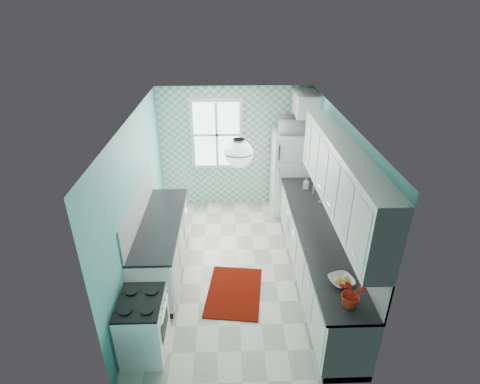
{
  "coord_description": "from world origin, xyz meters",
  "views": [
    {
      "loc": [
        -0.12,
        -4.98,
        3.98
      ],
      "look_at": [
        0.05,
        0.25,
        1.25
      ],
      "focal_mm": 28.0,
      "sensor_mm": 36.0,
      "label": 1
    }
  ],
  "objects_px": {
    "sink": "(309,205)",
    "microwave": "(294,125)",
    "stove": "(143,325)",
    "potted_plant": "(352,293)",
    "fridge": "(290,173)",
    "fruit_bowl": "(341,281)",
    "ceiling_light": "(239,153)"
  },
  "relations": [
    {
      "from": "sink",
      "to": "fruit_bowl",
      "type": "bearing_deg",
      "value": -88.79
    },
    {
      "from": "sink",
      "to": "potted_plant",
      "type": "bearing_deg",
      "value": -88.77
    },
    {
      "from": "stove",
      "to": "microwave",
      "type": "bearing_deg",
      "value": 52.19
    },
    {
      "from": "fruit_bowl",
      "to": "fridge",
      "type": "bearing_deg",
      "value": 91.55
    },
    {
      "from": "fridge",
      "to": "microwave",
      "type": "distance_m",
      "value": 1.0
    },
    {
      "from": "stove",
      "to": "potted_plant",
      "type": "height_order",
      "value": "potted_plant"
    },
    {
      "from": "potted_plant",
      "to": "fridge",
      "type": "bearing_deg",
      "value": 91.4
    },
    {
      "from": "fridge",
      "to": "sink",
      "type": "distance_m",
      "value": 1.43
    },
    {
      "from": "sink",
      "to": "microwave",
      "type": "distance_m",
      "value": 1.7
    },
    {
      "from": "fridge",
      "to": "stove",
      "type": "height_order",
      "value": "fridge"
    },
    {
      "from": "fridge",
      "to": "fruit_bowl",
      "type": "xyz_separation_m",
      "value": [
        0.09,
        -3.34,
        0.13
      ]
    },
    {
      "from": "potted_plant",
      "to": "microwave",
      "type": "relative_size",
      "value": 0.61
    },
    {
      "from": "fridge",
      "to": "fruit_bowl",
      "type": "distance_m",
      "value": 3.35
    },
    {
      "from": "stove",
      "to": "sink",
      "type": "bearing_deg",
      "value": 35.95
    },
    {
      "from": "potted_plant",
      "to": "microwave",
      "type": "height_order",
      "value": "microwave"
    },
    {
      "from": "sink",
      "to": "microwave",
      "type": "xyz_separation_m",
      "value": [
        -0.09,
        1.43,
        0.92
      ]
    },
    {
      "from": "fridge",
      "to": "stove",
      "type": "relative_size",
      "value": 2.13
    },
    {
      "from": "microwave",
      "to": "sink",
      "type": "bearing_deg",
      "value": 96.29
    },
    {
      "from": "ceiling_light",
      "to": "sink",
      "type": "relative_size",
      "value": 0.66
    },
    {
      "from": "stove",
      "to": "microwave",
      "type": "distance_m",
      "value": 4.37
    },
    {
      "from": "stove",
      "to": "fridge",
      "type": "bearing_deg",
      "value": 52.19
    },
    {
      "from": "fruit_bowl",
      "to": "microwave",
      "type": "height_order",
      "value": "microwave"
    },
    {
      "from": "ceiling_light",
      "to": "fruit_bowl",
      "type": "relative_size",
      "value": 1.21
    },
    {
      "from": "fridge",
      "to": "microwave",
      "type": "bearing_deg",
      "value": 50.09
    },
    {
      "from": "ceiling_light",
      "to": "fruit_bowl",
      "type": "distance_m",
      "value": 1.96
    },
    {
      "from": "ceiling_light",
      "to": "microwave",
      "type": "relative_size",
      "value": 0.63
    },
    {
      "from": "ceiling_light",
      "to": "potted_plant",
      "type": "height_order",
      "value": "ceiling_light"
    },
    {
      "from": "fruit_bowl",
      "to": "microwave",
      "type": "distance_m",
      "value": 3.46
    },
    {
      "from": "fridge",
      "to": "potted_plant",
      "type": "xyz_separation_m",
      "value": [
        0.09,
        -3.7,
        0.26
      ]
    },
    {
      "from": "fridge",
      "to": "potted_plant",
      "type": "relative_size",
      "value": 5.0
    },
    {
      "from": "stove",
      "to": "potted_plant",
      "type": "relative_size",
      "value": 2.35
    },
    {
      "from": "ceiling_light",
      "to": "sink",
      "type": "height_order",
      "value": "ceiling_light"
    }
  ]
}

